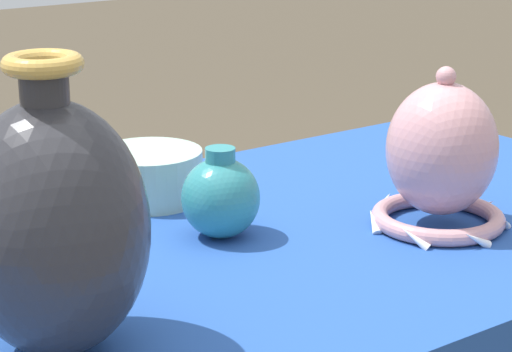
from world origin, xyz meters
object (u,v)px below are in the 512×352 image
at_px(mosaic_tile_box, 11,191).
at_px(pot_squat_celadon, 151,175).
at_px(vase_tall_bulbous, 53,227).
at_px(vase_dome_bell, 441,160).
at_px(jar_round_teal, 220,197).

distance_m(mosaic_tile_box, pot_squat_celadon, 0.20).
xyz_separation_m(vase_tall_bulbous, vase_dome_bell, (0.55, 0.04, -0.04)).
relative_size(mosaic_tile_box, jar_round_teal, 1.52).
distance_m(vase_tall_bulbous, jar_round_teal, 0.35).
height_order(jar_round_teal, pot_squat_celadon, jar_round_teal).
bearing_deg(pot_squat_celadon, vase_dome_bell, -51.55).
xyz_separation_m(vase_tall_bulbous, mosaic_tile_box, (0.10, 0.35, -0.08)).
bearing_deg(vase_tall_bulbous, jar_round_teal, 29.33).
bearing_deg(vase_dome_bell, jar_round_teal, 152.14).
bearing_deg(jar_round_teal, vase_dome_bell, -27.86).
relative_size(vase_dome_bell, pot_squat_celadon, 1.43).
relative_size(vase_tall_bulbous, mosaic_tile_box, 1.64).
distance_m(mosaic_tile_box, jar_round_teal, 0.27).
relative_size(vase_dome_bell, jar_round_teal, 1.85).
xyz_separation_m(vase_dome_bell, pot_squat_celadon, (-0.25, 0.31, -0.05)).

